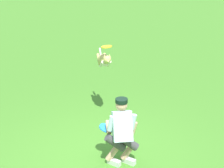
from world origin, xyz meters
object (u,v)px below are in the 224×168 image
frisbee_flying (107,47)px  frisbee_held (106,128)px  person (122,131)px  dog (104,60)px

frisbee_flying → frisbee_held: (-0.98, 1.39, -1.10)m
person → frisbee_held: 0.40m
frisbee_flying → dog: bearing=-41.6°
dog → person: bearing=-3.6°
person → dog: (1.55, -1.62, 0.63)m
dog → frisbee_flying: 0.47m
dog → frisbee_held: 2.08m
frisbee_flying → frisbee_held: bearing=125.0°
person → dog: bearing=0.8°
dog → frisbee_flying: (-0.19, 0.17, 0.39)m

